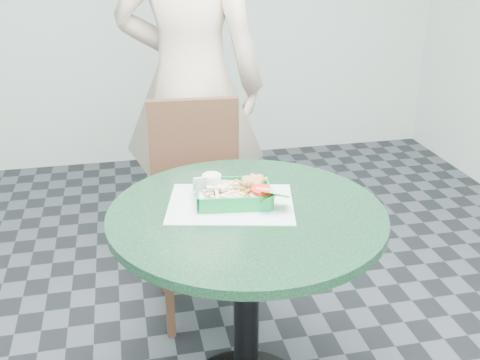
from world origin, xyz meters
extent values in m
cylinder|color=black|center=(0.00, 0.00, 0.38)|extent=(0.09, 0.09, 0.70)
cylinder|color=black|center=(0.00, 0.00, 0.73)|extent=(0.88, 0.88, 0.03)
cube|color=#4D2613|center=(-0.06, 0.58, 0.45)|extent=(0.39, 0.39, 0.04)
cube|color=#4D2613|center=(-0.06, 0.75, 0.70)|extent=(0.39, 0.04, 0.46)
cube|color=#4D2613|center=(-0.23, 0.41, 0.21)|extent=(0.04, 0.04, 0.43)
cube|color=#4D2613|center=(0.10, 0.41, 0.21)|extent=(0.04, 0.04, 0.43)
cube|color=#4D2613|center=(-0.23, 0.75, 0.21)|extent=(0.04, 0.04, 0.43)
cube|color=#4D2613|center=(0.10, 0.75, 0.21)|extent=(0.04, 0.04, 0.43)
imported|color=beige|center=(-0.04, 0.98, 1.17)|extent=(1.00, 0.83, 2.34)
cube|color=#ADCBC8|center=(-0.04, 0.06, 0.75)|extent=(0.45, 0.38, 0.00)
cube|color=#0D8036|center=(-0.03, 0.07, 0.76)|extent=(0.24, 0.17, 0.01)
cube|color=white|center=(-0.03, 0.07, 0.76)|extent=(0.23, 0.16, 0.00)
cube|color=#0D8036|center=(-0.03, 0.15, 0.78)|extent=(0.24, 0.01, 0.04)
cube|color=#0D8036|center=(-0.03, -0.01, 0.78)|extent=(0.24, 0.01, 0.04)
cube|color=#0D8036|center=(0.09, 0.07, 0.78)|extent=(0.01, 0.17, 0.04)
cube|color=#0D8036|center=(-0.14, 0.07, 0.78)|extent=(0.01, 0.17, 0.04)
cylinder|color=tan|center=(0.04, 0.09, 0.78)|extent=(0.11, 0.11, 0.02)
cylinder|color=silver|center=(-0.09, 0.14, 0.80)|extent=(0.06, 0.06, 0.03)
cylinder|color=silver|center=(-0.09, 0.14, 0.82)|extent=(0.06, 0.06, 0.00)
cylinder|color=silver|center=(0.06, 0.03, 0.78)|extent=(0.08, 0.08, 0.02)
torus|color=#F7EACA|center=(0.06, 0.03, 0.79)|extent=(0.07, 0.07, 0.01)
cylinder|color=red|center=(0.06, 0.03, 0.80)|extent=(0.06, 0.06, 0.01)
camera|label=1|loc=(-0.36, -1.53, 1.56)|focal=42.00mm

